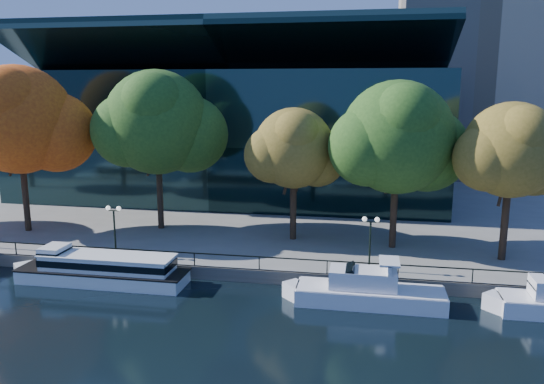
% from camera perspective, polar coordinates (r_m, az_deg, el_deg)
% --- Properties ---
extents(ground, '(160.00, 160.00, 0.00)m').
position_cam_1_polar(ground, '(38.32, -9.86, -10.74)').
color(ground, black).
rests_on(ground, ground).
extents(promenade, '(90.00, 67.08, 1.00)m').
position_cam_1_polar(promenade, '(72.10, 0.05, 0.27)').
color(promenade, slate).
rests_on(promenade, ground).
extents(railing, '(88.20, 0.08, 0.99)m').
position_cam_1_polar(railing, '(40.54, -8.37, -6.54)').
color(railing, black).
rests_on(railing, promenade).
extents(convention_building, '(50.00, 24.57, 21.43)m').
position_cam_1_polar(convention_building, '(67.38, -4.02, 6.35)').
color(convention_building, black).
rests_on(convention_building, ground).
extents(tour_boat, '(13.89, 3.10, 2.64)m').
position_cam_1_polar(tour_boat, '(41.49, -18.19, -7.77)').
color(tour_boat, white).
rests_on(tour_boat, ground).
extents(cruiser_near, '(10.84, 2.79, 3.14)m').
position_cam_1_polar(cruiser_near, '(36.31, 9.80, -10.36)').
color(cruiser_near, white).
rests_on(cruiser_near, ground).
extents(tree_1, '(12.25, 10.04, 15.23)m').
position_cam_1_polar(tree_1, '(53.18, -25.46, 6.81)').
color(tree_1, black).
rests_on(tree_1, promenade).
extents(tree_2, '(11.99, 9.83, 14.83)m').
position_cam_1_polar(tree_2, '(50.06, -12.09, 7.10)').
color(tree_2, black).
rests_on(tree_2, promenade).
extents(tree_3, '(8.67, 7.11, 11.54)m').
position_cam_1_polar(tree_3, '(45.55, 2.52, 4.53)').
color(tree_3, black).
rests_on(tree_3, promenade).
extents(tree_4, '(11.50, 9.43, 13.83)m').
position_cam_1_polar(tree_4, '(44.14, 13.55, 5.47)').
color(tree_4, black).
rests_on(tree_4, promenade).
extents(tree_5, '(9.04, 7.41, 12.20)m').
position_cam_1_polar(tree_5, '(43.72, 24.51, 3.91)').
color(tree_5, black).
rests_on(tree_5, promenade).
extents(lamp_1, '(1.26, 0.36, 4.03)m').
position_cam_1_polar(lamp_1, '(43.77, -16.63, -2.79)').
color(lamp_1, black).
rests_on(lamp_1, promenade).
extents(lamp_2, '(1.26, 0.36, 4.03)m').
position_cam_1_polar(lamp_2, '(39.14, 10.54, -4.14)').
color(lamp_2, black).
rests_on(lamp_2, promenade).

